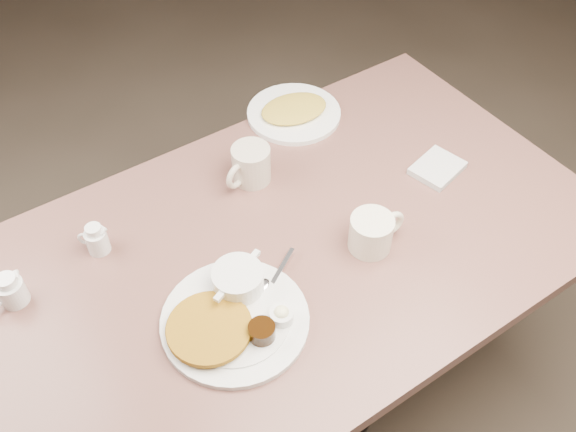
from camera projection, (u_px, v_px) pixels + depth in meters
diner_table at (292, 282)px, 1.63m from camera, size 1.50×0.90×0.75m
main_plate at (233, 312)px, 1.34m from camera, size 0.42×0.42×0.07m
coffee_mug_near at (373, 232)px, 1.46m from camera, size 0.15×0.11×0.09m
napkin at (437, 168)px, 1.66m from camera, size 0.15×0.13×0.02m
coffee_mug_far at (250, 165)px, 1.61m from camera, size 0.15×0.13×0.10m
creamer_left at (11, 291)px, 1.36m from camera, size 0.09×0.07×0.08m
creamer_right at (96, 239)px, 1.46m from camera, size 0.07×0.06×0.08m
hash_plate at (294, 112)px, 1.81m from camera, size 0.30×0.30×0.04m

